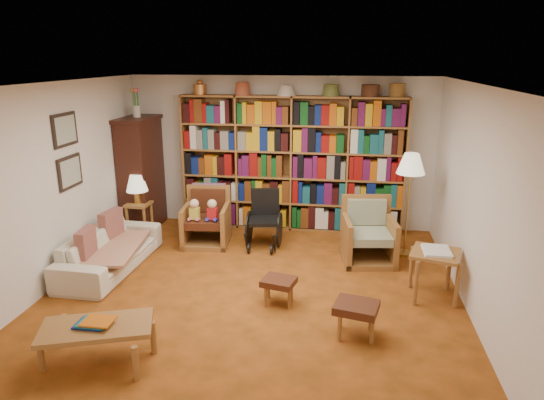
% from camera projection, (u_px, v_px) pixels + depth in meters
% --- Properties ---
extents(floor, '(5.00, 5.00, 0.00)m').
position_uv_depth(floor, '(254.00, 290.00, 6.04)').
color(floor, '#A14C18').
rests_on(floor, ground).
extents(ceiling, '(5.00, 5.00, 0.00)m').
position_uv_depth(ceiling, '(252.00, 84.00, 5.33)').
color(ceiling, white).
rests_on(ceiling, wall_back).
extents(wall_back, '(5.00, 0.00, 5.00)m').
position_uv_depth(wall_back, '(281.00, 153.00, 8.05)').
color(wall_back, silver).
rests_on(wall_back, floor).
extents(wall_front, '(5.00, 0.00, 5.00)m').
position_uv_depth(wall_front, '(185.00, 291.00, 3.31)').
color(wall_front, silver).
rests_on(wall_front, floor).
extents(wall_left, '(0.00, 5.00, 5.00)m').
position_uv_depth(wall_left, '(56.00, 185.00, 6.04)').
color(wall_left, silver).
rests_on(wall_left, floor).
extents(wall_right, '(0.00, 5.00, 5.00)m').
position_uv_depth(wall_right, '(476.00, 202.00, 5.33)').
color(wall_right, silver).
rests_on(wall_right, floor).
extents(bookshelf, '(3.60, 0.30, 2.42)m').
position_uv_depth(bookshelf, '(292.00, 160.00, 7.88)').
color(bookshelf, olive).
rests_on(bookshelf, floor).
extents(curio_cabinet, '(0.50, 0.95, 2.40)m').
position_uv_depth(curio_cabinet, '(141.00, 172.00, 7.98)').
color(curio_cabinet, '#3A190F').
rests_on(curio_cabinet, floor).
extents(framed_pictures, '(0.03, 0.52, 0.97)m').
position_uv_depth(framed_pictures, '(67.00, 151.00, 6.21)').
color(framed_pictures, black).
rests_on(framed_pictures, wall_left).
extents(sofa, '(1.86, 0.77, 0.54)m').
position_uv_depth(sofa, '(110.00, 250.00, 6.57)').
color(sofa, beige).
rests_on(sofa, floor).
extents(sofa_throw, '(0.85, 1.36, 0.04)m').
position_uv_depth(sofa_throw, '(113.00, 248.00, 6.55)').
color(sofa_throw, beige).
rests_on(sofa_throw, sofa).
extents(cushion_left, '(0.19, 0.43, 0.42)m').
position_uv_depth(cushion_left, '(112.00, 228.00, 6.87)').
color(cushion_left, maroon).
rests_on(cushion_left, sofa).
extents(cushion_right, '(0.16, 0.40, 0.39)m').
position_uv_depth(cushion_right, '(86.00, 247.00, 6.20)').
color(cushion_right, maroon).
rests_on(cushion_right, sofa).
extents(side_table_lamp, '(0.37, 0.37, 0.56)m').
position_uv_depth(side_table_lamp, '(139.00, 213.00, 7.71)').
color(side_table_lamp, olive).
rests_on(side_table_lamp, floor).
extents(table_lamp, '(0.34, 0.34, 0.46)m').
position_uv_depth(table_lamp, '(137.00, 184.00, 7.57)').
color(table_lamp, '#B48A39').
rests_on(table_lamp, side_table_lamp).
extents(armchair_leather, '(0.75, 0.79, 0.87)m').
position_uv_depth(armchair_leather, '(208.00, 220.00, 7.51)').
color(armchair_leather, olive).
rests_on(armchair_leather, floor).
extents(armchair_sage, '(0.81, 0.83, 0.88)m').
position_uv_depth(armchair_sage, '(368.00, 236.00, 6.88)').
color(armchair_sage, olive).
rests_on(armchair_sage, floor).
extents(wheelchair, '(0.50, 0.70, 0.87)m').
position_uv_depth(wheelchair, '(264.00, 221.00, 7.35)').
color(wheelchair, black).
rests_on(wheelchair, floor).
extents(floor_lamp, '(0.40, 0.40, 1.50)m').
position_uv_depth(floor_lamp, '(411.00, 168.00, 6.77)').
color(floor_lamp, '#B48A39').
rests_on(floor_lamp, floor).
extents(side_table_papers, '(0.66, 0.66, 0.62)m').
position_uv_depth(side_table_papers, '(435.00, 259.00, 5.71)').
color(side_table_papers, olive).
rests_on(side_table_papers, floor).
extents(footstool_a, '(0.43, 0.39, 0.31)m').
position_uv_depth(footstool_a, '(279.00, 283.00, 5.64)').
color(footstool_a, '#472013').
rests_on(footstool_a, floor).
extents(footstool_b, '(0.50, 0.45, 0.37)m').
position_uv_depth(footstool_b, '(356.00, 309.00, 4.97)').
color(footstool_b, '#472013').
rests_on(footstool_b, floor).
extents(coffee_table, '(1.12, 0.81, 0.44)m').
position_uv_depth(coffee_table, '(97.00, 330.00, 4.52)').
color(coffee_table, olive).
rests_on(coffee_table, floor).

